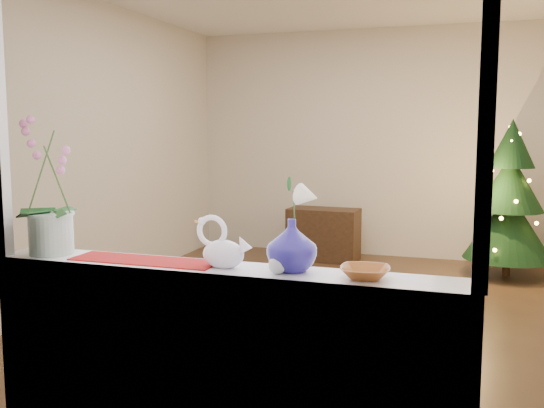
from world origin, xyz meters
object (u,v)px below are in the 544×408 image
(blue_vase, at_px, (292,241))
(side_table, at_px, (323,234))
(swan, at_px, (223,243))
(paperweight, at_px, (278,265))
(amber_dish, at_px, (365,273))
(xmas_tree, at_px, (509,199))
(orchid_pot, at_px, (49,186))

(blue_vase, xyz_separation_m, side_table, (-0.90, 4.37, -0.75))
(swan, bearing_deg, side_table, 75.95)
(paperweight, height_order, amber_dish, paperweight)
(blue_vase, xyz_separation_m, xmas_tree, (1.10, 4.19, -0.23))
(swan, relative_size, amber_dish, 1.49)
(side_table, bearing_deg, swan, -79.84)
(orchid_pot, height_order, blue_vase, orchid_pot)
(xmas_tree, bearing_deg, paperweight, -104.98)
(orchid_pot, relative_size, xmas_tree, 0.41)
(amber_dish, distance_m, xmas_tree, 4.30)
(amber_dish, height_order, side_table, amber_dish)
(xmas_tree, bearing_deg, orchid_pot, -118.78)
(side_table, bearing_deg, blue_vase, -75.94)
(amber_dish, bearing_deg, orchid_pot, 179.45)
(blue_vase, bearing_deg, swan, -174.34)
(orchid_pot, height_order, side_table, orchid_pot)
(paperweight, xyz_separation_m, xmas_tree, (1.14, 4.26, -0.14))
(xmas_tree, bearing_deg, blue_vase, -104.69)
(orchid_pot, bearing_deg, blue_vase, 0.78)
(orchid_pot, distance_m, xmas_tree, 4.82)
(orchid_pot, distance_m, side_table, 4.50)
(swan, height_order, amber_dish, swan)
(swan, bearing_deg, amber_dish, -21.84)
(amber_dish, bearing_deg, side_table, 105.43)
(blue_vase, distance_m, paperweight, 0.12)
(swan, relative_size, paperweight, 3.32)
(swan, relative_size, side_table, 0.32)
(amber_dish, bearing_deg, blue_vase, 174.40)
(blue_vase, distance_m, xmas_tree, 4.34)
(paperweight, bearing_deg, swan, 171.65)
(orchid_pot, height_order, xmas_tree, xmas_tree)
(paperweight, relative_size, amber_dish, 0.45)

